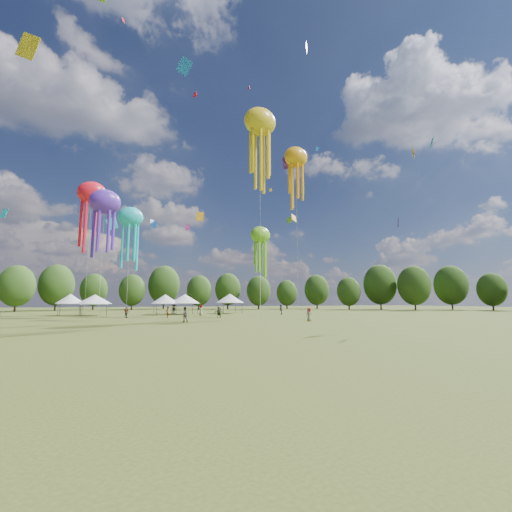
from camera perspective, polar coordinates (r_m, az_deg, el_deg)
name	(u,v)px	position (r m, az deg, el deg)	size (l,w,h in m)	color
ground	(434,361)	(16.14, 27.39, -15.16)	(300.00, 300.00, 0.00)	#384416
spectator_near	(185,315)	(41.12, -11.73, -9.46)	(0.84, 0.66, 1.73)	gray
spectators_far	(211,311)	(57.49, -7.49, -8.97)	(27.47, 33.05, 1.77)	gray
festival_tents	(158,299)	(65.58, -15.89, -6.82)	(33.23, 8.27, 3.88)	#47474C
show_kites	(210,183)	(55.79, -7.55, 11.92)	(39.68, 18.18, 32.02)	#5F2ABD
small_kites	(208,138)	(58.92, -8.02, 18.72)	(67.53, 55.70, 45.90)	#5F2ABD
treeline	(149,281)	(73.27, -17.22, -3.91)	(201.57, 95.24, 13.43)	#38281C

